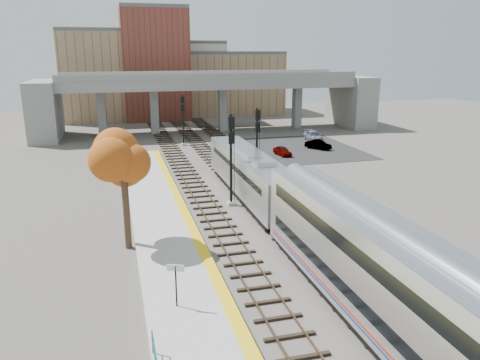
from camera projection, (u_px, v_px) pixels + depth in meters
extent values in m
plane|color=#47423D|center=(271.00, 235.00, 33.52)|extent=(160.00, 160.00, 0.00)
cube|color=#9E9E99|center=(169.00, 243.00, 31.63)|extent=(4.50, 60.00, 0.35)
cube|color=yellow|center=(197.00, 238.00, 32.07)|extent=(0.70, 60.00, 0.01)
cube|color=black|center=(196.00, 189.00, 44.31)|extent=(2.50, 95.00, 0.14)
cube|color=brown|center=(189.00, 189.00, 44.10)|extent=(0.07, 95.00, 0.14)
cube|color=brown|center=(204.00, 188.00, 44.46)|extent=(0.07, 95.00, 0.14)
cube|color=black|center=(239.00, 186.00, 45.37)|extent=(2.50, 95.00, 0.14)
cube|color=brown|center=(232.00, 185.00, 45.16)|extent=(0.07, 95.00, 0.14)
cube|color=brown|center=(246.00, 184.00, 45.52)|extent=(0.07, 95.00, 0.14)
cube|color=black|center=(278.00, 183.00, 46.38)|extent=(2.50, 95.00, 0.14)
cube|color=brown|center=(271.00, 182.00, 46.17)|extent=(0.07, 95.00, 0.14)
cube|color=brown|center=(285.00, 181.00, 46.54)|extent=(0.07, 95.00, 0.14)
cube|color=slate|center=(210.00, 83.00, 74.54)|extent=(46.00, 10.00, 1.50)
cube|color=slate|center=(216.00, 77.00, 69.75)|extent=(46.00, 0.20, 1.00)
cube|color=slate|center=(204.00, 74.00, 78.67)|extent=(46.00, 0.20, 1.00)
cube|color=slate|center=(101.00, 113.00, 71.38)|extent=(1.20, 1.60, 7.00)
cube|color=slate|center=(154.00, 112.00, 73.40)|extent=(1.20, 1.60, 7.00)
cube|color=slate|center=(222.00, 109.00, 76.19)|extent=(1.20, 1.60, 7.00)
cube|color=slate|center=(297.00, 107.00, 79.48)|extent=(1.20, 1.60, 7.00)
cube|color=slate|center=(45.00, 110.00, 69.15)|extent=(4.00, 12.00, 8.50)
cube|color=slate|center=(350.00, 101.00, 81.81)|extent=(4.00, 12.00, 8.50)
cube|color=#927555|center=(112.00, 76.00, 89.27)|extent=(18.00, 14.00, 16.00)
cube|color=#4C4C4F|center=(109.00, 31.00, 87.05)|extent=(18.00, 14.00, 0.60)
cube|color=beige|center=(181.00, 79.00, 97.73)|extent=(16.00, 16.00, 14.00)
cube|color=#4C4C4F|center=(180.00, 43.00, 95.78)|extent=(16.00, 16.00, 0.60)
cube|color=brown|center=(155.00, 66.00, 87.97)|extent=(12.00, 10.00, 20.00)
cube|color=#4C4C4F|center=(152.00, 8.00, 85.22)|extent=(12.00, 10.00, 0.60)
cube|color=#927555|center=(230.00, 84.00, 98.67)|extent=(20.00, 14.00, 12.00)
cube|color=#4C4C4F|center=(230.00, 53.00, 96.99)|extent=(20.00, 14.00, 0.60)
cube|color=black|center=(302.00, 148.00, 63.09)|extent=(14.00, 18.00, 0.04)
cube|color=#A8AAB2|center=(250.00, 173.00, 41.30)|extent=(3.00, 19.00, 3.20)
cube|color=black|center=(225.00, 146.00, 49.99)|extent=(2.20, 0.06, 1.10)
cube|color=black|center=(250.00, 166.00, 41.14)|extent=(3.02, 16.15, 0.50)
cube|color=black|center=(250.00, 193.00, 41.80)|extent=(2.70, 17.10, 0.50)
cube|color=#A8AAB2|center=(250.00, 153.00, 40.82)|extent=(1.60, 9.50, 0.40)
cube|color=#A8AAB2|center=(398.00, 287.00, 20.13)|extent=(3.00, 25.00, 4.60)
cube|color=black|center=(400.00, 261.00, 19.81)|extent=(3.02, 23.00, 0.75)
cube|color=black|center=(396.00, 305.00, 20.37)|extent=(3.02, 23.00, 0.65)
cube|color=maroon|center=(394.00, 322.00, 20.60)|extent=(3.03, 24.00, 0.12)
cube|color=navy|center=(394.00, 326.00, 20.65)|extent=(3.03, 24.00, 0.12)
cube|color=black|center=(393.00, 337.00, 20.80)|extent=(2.70, 23.75, 0.40)
cube|color=#9E9E99|center=(231.00, 203.00, 39.94)|extent=(0.60, 0.60, 0.30)
cylinder|color=black|center=(231.00, 161.00, 38.94)|extent=(0.22, 0.22, 7.78)
cube|color=black|center=(232.00, 123.00, 37.85)|extent=(0.50, 0.18, 1.00)
cube|color=black|center=(232.00, 138.00, 38.17)|extent=(0.50, 0.18, 1.00)
cube|color=#9E9E99|center=(256.00, 182.00, 46.52)|extent=(0.60, 0.60, 0.30)
cylinder|color=black|center=(257.00, 146.00, 45.56)|extent=(0.21, 0.21, 7.47)
cube|color=black|center=(258.00, 115.00, 44.50)|extent=(0.48, 0.18, 0.96)
cube|color=black|center=(258.00, 127.00, 44.81)|extent=(0.48, 0.18, 0.96)
cube|color=#9E9E99|center=(184.00, 144.00, 64.99)|extent=(0.60, 0.60, 0.30)
cylinder|color=black|center=(183.00, 121.00, 64.10)|extent=(0.20, 0.20, 6.93)
cube|color=black|center=(183.00, 100.00, 63.10)|extent=(0.45, 0.18, 0.89)
cube|color=black|center=(183.00, 108.00, 63.39)|extent=(0.45, 0.18, 0.89)
cylinder|color=black|center=(176.00, 286.00, 23.24)|extent=(0.08, 0.08, 2.20)
cube|color=white|center=(175.00, 268.00, 22.97)|extent=(0.84, 0.41, 0.35)
cylinder|color=#382619|center=(126.00, 209.00, 30.61)|extent=(0.44, 0.44, 5.46)
ellipsoid|color=#CC4D1B|center=(123.00, 163.00, 29.78)|extent=(3.60, 3.60, 3.90)
imported|color=#99999E|center=(282.00, 151.00, 58.64)|extent=(1.73, 3.44, 1.12)
imported|color=#99999E|center=(318.00, 145.00, 62.33)|extent=(3.05, 3.68, 1.18)
imported|color=#99999E|center=(313.00, 136.00, 68.32)|extent=(2.18, 4.73, 1.34)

